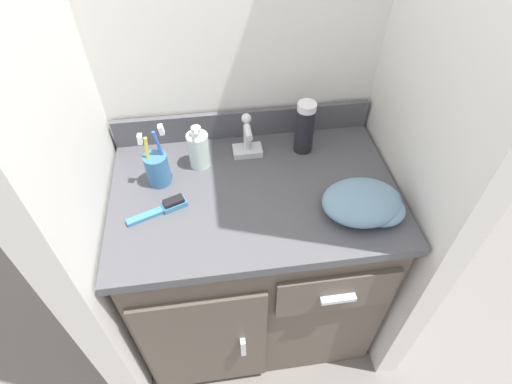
# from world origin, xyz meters

# --- Properties ---
(ground_plane) EXTENTS (6.00, 6.00, 0.00)m
(ground_plane) POSITION_xyz_m (0.00, 0.00, 0.00)
(ground_plane) COLOR slate
(wall_back) EXTENTS (0.99, 0.08, 2.20)m
(wall_back) POSITION_xyz_m (0.00, 0.31, 1.10)
(wall_back) COLOR silver
(wall_back) RESTS_ON ground_plane
(wall_left) EXTENTS (0.08, 0.61, 2.20)m
(wall_left) POSITION_xyz_m (-0.46, 0.00, 1.10)
(wall_left) COLOR silver
(wall_left) RESTS_ON ground_plane
(wall_right) EXTENTS (0.08, 0.61, 2.20)m
(wall_right) POSITION_xyz_m (0.46, 0.00, 1.10)
(wall_right) COLOR silver
(wall_right) RESTS_ON ground_plane
(vanity) EXTENTS (0.81, 0.54, 0.74)m
(vanity) POSITION_xyz_m (-0.00, -0.00, 0.38)
(vanity) COLOR brown
(vanity) RESTS_ON ground_plane
(backsplash) EXTENTS (0.81, 0.02, 0.09)m
(backsplash) POSITION_xyz_m (0.00, 0.26, 0.79)
(backsplash) COLOR #4C4C51
(backsplash) RESTS_ON vanity
(sink_faucet) EXTENTS (0.09, 0.09, 0.14)m
(sink_faucet) POSITION_xyz_m (0.00, 0.16, 0.79)
(sink_faucet) COLOR silver
(sink_faucet) RESTS_ON vanity
(toothbrush_cup) EXTENTS (0.07, 0.07, 0.19)m
(toothbrush_cup) POSITION_xyz_m (-0.27, 0.07, 0.79)
(toothbrush_cup) COLOR teal
(toothbrush_cup) RESTS_ON vanity
(soap_dispenser) EXTENTS (0.06, 0.07, 0.14)m
(soap_dispenser) POSITION_xyz_m (-0.15, 0.13, 0.80)
(soap_dispenser) COLOR silver
(soap_dispenser) RESTS_ON vanity
(shaving_cream_can) EXTENTS (0.06, 0.06, 0.17)m
(shaving_cream_can) POSITION_xyz_m (0.17, 0.16, 0.82)
(shaving_cream_can) COLOR black
(shaving_cream_can) RESTS_ON vanity
(hairbrush) EXTENTS (0.16, 0.08, 0.03)m
(hairbrush) POSITION_xyz_m (-0.25, -0.04, 0.75)
(hairbrush) COLOR teal
(hairbrush) RESTS_ON vanity
(hand_towel) EXTENTS (0.22, 0.17, 0.07)m
(hand_towel) POSITION_xyz_m (0.28, -0.12, 0.78)
(hand_towel) COLOR #6B8EA8
(hand_towel) RESTS_ON vanity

